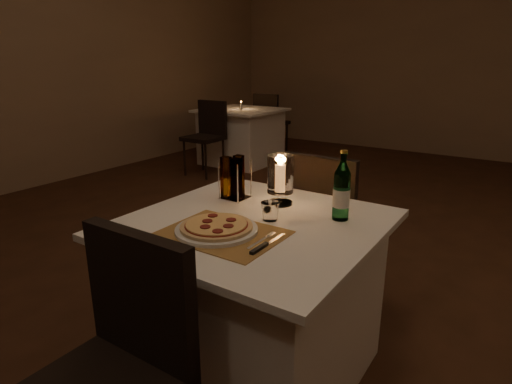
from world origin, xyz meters
The scene contains 18 objects.
floor centered at (0.00, 0.00, -0.01)m, with size 8.00×10.00×0.02m, color #412415.
wall_back centered at (0.00, 5.01, 1.50)m, with size 8.00×0.02×3.00m, color #967657.
main_table centered at (-0.26, -0.48, 0.37)m, with size 1.00×1.00×0.74m.
chair_near centered at (-0.26, -1.19, 0.55)m, with size 0.42×0.42×0.90m.
chair_far centered at (-0.26, 0.23, 0.55)m, with size 0.42×0.42×0.90m.
placemat centered at (-0.28, -0.66, 0.74)m, with size 0.45×0.34×0.00m, color #A57639.
plate centered at (-0.31, -0.66, 0.75)m, with size 0.32×0.32×0.01m, color white.
pizza centered at (-0.31, -0.66, 0.77)m, with size 0.28×0.28×0.02m.
fork centered at (-0.12, -0.63, 0.75)m, with size 0.02×0.18×0.00m.
knife centered at (-0.08, -0.69, 0.75)m, with size 0.02×0.22×0.01m.
tumbler centered at (-0.21, -0.43, 0.78)m, with size 0.08×0.08×0.08m, color white, non-canonical shape.
water_bottle centered at (0.03, -0.26, 0.86)m, with size 0.07×0.07×0.29m.
hurricane_candle centered at (-0.28, -0.23, 0.87)m, with size 0.12×0.12×0.23m.
cruet_caddy centered at (-0.50, -0.29, 0.84)m, with size 0.12×0.12×0.21m.
neighbor_table_left centered at (-2.75, 2.92, 0.37)m, with size 1.00×1.00×0.74m.
neighbor_chair_la centered at (-2.75, 2.20, 0.55)m, with size 0.42×0.42×0.90m.
neighbor_chair_lb centered at (-2.75, 3.63, 0.55)m, with size 0.42×0.42×0.90m.
neighbor_candle_left centered at (-2.75, 2.92, 0.79)m, with size 0.03×0.03×0.11m.
Camera 1 is at (0.67, -1.85, 1.38)m, focal length 30.00 mm.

